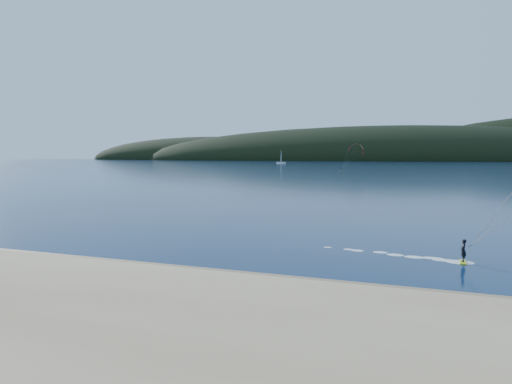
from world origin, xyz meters
TOP-DOWN VIEW (x-y plane):
  - ground at (0.00, 0.00)m, footprint 1800.00×1800.00m
  - wet_sand at (0.00, 4.50)m, footprint 220.00×2.50m
  - headland at (0.63, 745.28)m, footprint 1200.00×310.00m
  - kitesurfer_far at (-15.57, 197.35)m, footprint 12.31×6.09m
  - sailboat at (-115.22, 405.95)m, footprint 9.47×5.91m

SIDE VIEW (x-z plane):
  - ground at x=0.00m, z-range 0.00..0.00m
  - headland at x=0.63m, z-range -70.00..70.00m
  - wet_sand at x=0.00m, z-range 0.00..0.10m
  - sailboat at x=-115.22m, z-range -5.62..7.57m
  - kitesurfer_far at x=-15.57m, z-range 3.14..16.05m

